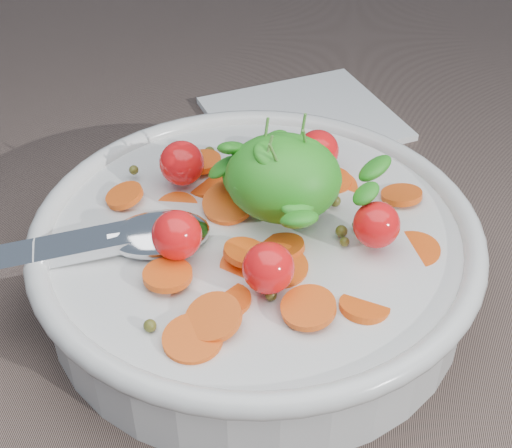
# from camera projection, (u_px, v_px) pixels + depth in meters

# --- Properties ---
(ground) EXTENTS (6.00, 6.00, 0.00)m
(ground) POSITION_uv_depth(u_px,v_px,m) (271.00, 273.00, 0.52)
(ground) COLOR #6F5A4F
(ground) RESTS_ON ground
(bowl) EXTENTS (0.32, 0.30, 0.13)m
(bowl) POSITION_uv_depth(u_px,v_px,m) (256.00, 251.00, 0.49)
(bowl) COLOR silver
(bowl) RESTS_ON ground
(napkin) EXTENTS (0.22, 0.21, 0.01)m
(napkin) POSITION_uv_depth(u_px,v_px,m) (303.00, 118.00, 0.69)
(napkin) COLOR white
(napkin) RESTS_ON ground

